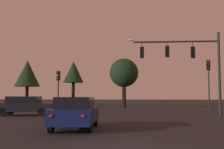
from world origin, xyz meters
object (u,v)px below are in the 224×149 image
at_px(tree_left_far, 27,74).
at_px(traffic_signal_mast_arm, 188,58).
at_px(tree_right_cluster, 124,73).
at_px(traffic_light_corner_right, 58,83).
at_px(traffic_light_median, 209,76).
at_px(tree_behind_sign, 73,72).
at_px(car_nearside_lane, 75,112).
at_px(car_crossing_left, 25,105).

bearing_deg(tree_left_far, traffic_signal_mast_arm, -38.88).
distance_m(traffic_signal_mast_arm, tree_right_cluster, 15.01).
height_order(traffic_light_corner_right, traffic_light_median, traffic_light_median).
height_order(traffic_signal_mast_arm, traffic_light_corner_right, traffic_signal_mast_arm).
distance_m(traffic_light_corner_right, traffic_light_median, 13.79).
xyz_separation_m(traffic_signal_mast_arm, tree_left_far, (-19.05, 15.36, 0.09)).
distance_m(traffic_light_corner_right, tree_behind_sign, 14.39).
xyz_separation_m(car_nearside_lane, car_crossing_left, (-5.98, 8.74, 0.00)).
distance_m(traffic_light_median, tree_right_cluster, 13.27).
distance_m(car_crossing_left, tree_behind_sign, 18.54).
xyz_separation_m(traffic_light_median, car_crossing_left, (-15.33, -3.83, -2.56)).
distance_m(traffic_signal_mast_arm, traffic_light_corner_right, 12.02).
distance_m(traffic_light_corner_right, car_crossing_left, 4.68).
xyz_separation_m(traffic_light_median, tree_right_cluster, (-8.04, 10.50, 1.13)).
relative_size(traffic_light_corner_right, tree_left_far, 0.60).
distance_m(car_nearside_lane, tree_behind_sign, 27.82).
bearing_deg(tree_behind_sign, car_crossing_left, -89.40).
bearing_deg(traffic_light_corner_right, tree_behind_sign, 97.03).
height_order(traffic_light_median, tree_behind_sign, tree_behind_sign).
height_order(traffic_signal_mast_arm, traffic_light_median, traffic_signal_mast_arm).
bearing_deg(tree_left_far, car_nearside_lane, -63.69).
xyz_separation_m(traffic_signal_mast_arm, car_nearside_lane, (-6.93, -9.16, -3.74)).
bearing_deg(tree_left_far, traffic_light_corner_right, -56.96).
bearing_deg(traffic_light_corner_right, car_nearside_lane, -70.76).
bearing_deg(car_crossing_left, tree_right_cluster, 63.03).
relative_size(traffic_light_median, car_nearside_lane, 1.09).
bearing_deg(traffic_light_median, traffic_light_corner_right, 179.55).
bearing_deg(tree_behind_sign, tree_right_cluster, -26.55).
distance_m(traffic_signal_mast_arm, car_nearside_lane, 12.07).
bearing_deg(car_nearside_lane, tree_right_cluster, 86.75).
xyz_separation_m(car_crossing_left, tree_behind_sign, (-0.19, 18.07, 4.13)).
xyz_separation_m(car_crossing_left, tree_right_cluster, (7.29, 14.33, 3.69)).
bearing_deg(traffic_light_median, car_crossing_left, -165.96).
bearing_deg(car_nearside_lane, traffic_light_corner_right, 109.24).
xyz_separation_m(tree_behind_sign, tree_right_cluster, (7.48, -3.74, -0.44)).
bearing_deg(tree_right_cluster, traffic_light_median, -52.55).
xyz_separation_m(traffic_signal_mast_arm, tree_behind_sign, (-13.10, 17.66, 0.40)).
height_order(car_crossing_left, tree_behind_sign, tree_behind_sign).
relative_size(car_crossing_left, tree_right_cluster, 0.75).
bearing_deg(tree_right_cluster, traffic_signal_mast_arm, -68.02).
height_order(tree_behind_sign, tree_right_cluster, tree_behind_sign).
height_order(car_crossing_left, tree_left_far, tree_left_far).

